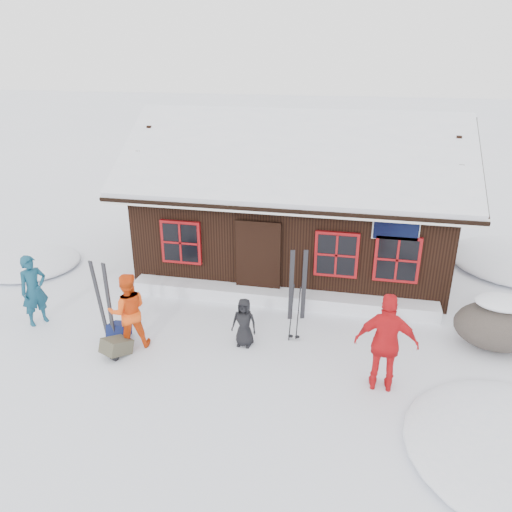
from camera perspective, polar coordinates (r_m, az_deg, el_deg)
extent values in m
plane|color=white|center=(10.98, -7.04, -10.02)|extent=(120.00, 120.00, 0.00)
cube|color=black|center=(14.55, 4.63, 4.02)|extent=(8.00, 5.00, 2.50)
cube|color=black|center=(12.58, 4.03, 10.98)|extent=(8.90, 3.14, 1.88)
cube|color=black|center=(15.46, 5.63, 13.14)|extent=(8.90, 3.14, 1.88)
cube|color=white|center=(12.56, 4.05, 11.60)|extent=(8.72, 3.07, 1.86)
cube|color=white|center=(15.44, 5.65, 13.66)|extent=(8.72, 3.07, 1.86)
cube|color=white|center=(13.89, 5.03, 15.70)|extent=(8.81, 0.22, 0.14)
cube|color=silver|center=(11.39, 2.85, 5.21)|extent=(8.90, 0.10, 0.20)
cube|color=black|center=(12.38, 0.28, -0.60)|extent=(1.00, 0.10, 2.00)
cube|color=black|center=(11.76, 15.74, 3.23)|extent=(1.00, 0.06, 0.60)
cube|color=maroon|center=(12.76, -8.56, 1.57)|extent=(1.04, 0.10, 1.14)
cube|color=black|center=(12.73, -8.62, 1.50)|extent=(0.90, 0.04, 1.00)
cube|color=maroon|center=(12.03, 9.17, 0.18)|extent=(1.04, 0.10, 1.14)
cube|color=black|center=(11.99, 9.16, 0.10)|extent=(0.90, 0.04, 1.00)
cube|color=maroon|center=(12.06, 15.81, -0.36)|extent=(1.04, 0.10, 1.14)
cube|color=black|center=(12.03, 15.82, -0.43)|extent=(0.90, 0.04, 1.00)
cube|color=white|center=(12.46, 2.80, -4.67)|extent=(7.60, 0.60, 0.35)
ellipsoid|color=white|center=(15.99, -24.29, -1.04)|extent=(2.80, 2.80, 0.34)
imported|color=navy|center=(12.36, -24.05, -3.59)|extent=(0.66, 0.73, 1.67)
imported|color=#F24C11|center=(10.77, -14.42, -6.11)|extent=(1.02, 0.95, 1.68)
imported|color=red|center=(9.44, 14.67, -9.61)|extent=(1.15, 0.50, 1.95)
imported|color=black|center=(10.62, -1.36, -7.60)|extent=(0.56, 0.39, 1.09)
ellipsoid|color=#4F463F|center=(11.75, 25.95, -7.23)|extent=(1.80, 1.35, 0.99)
ellipsoid|color=white|center=(11.55, 26.31, -5.36)|extent=(1.13, 0.82, 0.25)
cube|color=black|center=(11.20, -17.44, -4.98)|extent=(0.29, 0.08, 1.89)
cube|color=black|center=(10.98, -16.43, -5.45)|extent=(0.23, 0.21, 1.89)
cube|color=black|center=(11.48, 4.05, -3.49)|extent=(0.12, 0.07, 1.79)
cube|color=black|center=(11.52, 5.51, -3.44)|extent=(0.13, 0.06, 1.79)
cylinder|color=black|center=(10.78, 4.06, -6.59)|extent=(0.10, 0.12, 1.36)
cylinder|color=black|center=(10.76, 4.83, -6.66)|extent=(0.10, 0.12, 1.36)
cube|color=#111B4C|center=(11.45, -15.33, -8.41)|extent=(0.44, 0.55, 0.28)
cube|color=#484533|center=(10.86, -15.62, -10.22)|extent=(0.60, 0.67, 0.30)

